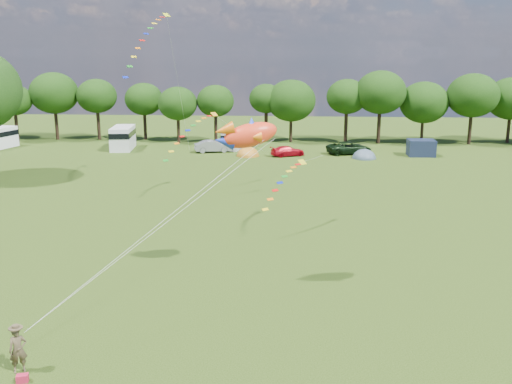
# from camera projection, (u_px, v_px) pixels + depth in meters

# --- Properties ---
(ground_plane) EXTENTS (180.00, 180.00, 0.00)m
(ground_plane) POSITION_uv_depth(u_px,v_px,m) (245.00, 303.00, 29.52)
(ground_plane) COLOR #183107
(ground_plane) RESTS_ON ground
(tree_line) EXTENTS (102.98, 10.98, 10.27)m
(tree_line) POSITION_uv_depth(u_px,v_px,m) (317.00, 98.00, 80.93)
(tree_line) COLOR black
(tree_line) RESTS_ON ground
(car_b) EXTENTS (4.73, 2.78, 1.57)m
(car_b) POSITION_uv_depth(u_px,v_px,m) (213.00, 146.00, 74.25)
(car_b) COLOR gray
(car_b) RESTS_ON ground
(car_c) EXTENTS (4.54, 3.34, 1.26)m
(car_c) POSITION_uv_depth(u_px,v_px,m) (288.00, 151.00, 71.54)
(car_c) COLOR #AE0A18
(car_c) RESTS_ON ground
(car_d) EXTENTS (6.35, 4.31, 1.59)m
(car_d) POSITION_uv_depth(u_px,v_px,m) (349.00, 148.00, 72.98)
(car_d) COLOR black
(car_d) RESTS_ON ground
(campervan_b) EXTENTS (3.40, 6.45, 3.02)m
(campervan_b) POSITION_uv_depth(u_px,v_px,m) (123.00, 137.00, 76.47)
(campervan_b) COLOR white
(campervan_b) RESTS_ON ground
(campervan_c) EXTENTS (3.77, 5.49, 2.48)m
(campervan_c) POSITION_uv_depth(u_px,v_px,m) (236.00, 139.00, 76.90)
(campervan_c) COLOR #B2B1B3
(campervan_c) RESTS_ON ground
(tent_orange) EXTENTS (2.92, 3.20, 2.28)m
(tent_orange) POSITION_uv_depth(u_px,v_px,m) (248.00, 156.00, 71.74)
(tent_orange) COLOR #BE731C
(tent_orange) RESTS_ON ground
(tent_greyblue) EXTENTS (2.99, 3.28, 2.23)m
(tent_greyblue) POSITION_uv_depth(u_px,v_px,m) (364.00, 158.00, 70.12)
(tent_greyblue) COLOR #435462
(tent_greyblue) RESTS_ON ground
(awning_navy) EXTENTS (3.26, 2.65, 2.04)m
(awning_navy) POSITION_uv_depth(u_px,v_px,m) (421.00, 148.00, 71.59)
(awning_navy) COLOR #171F38
(awning_navy) RESTS_ON ground
(kite_flyer) EXTENTS (0.84, 0.75, 1.93)m
(kite_flyer) POSITION_uv_depth(u_px,v_px,m) (18.00, 350.00, 22.99)
(kite_flyer) COLOR brown
(kite_flyer) RESTS_ON ground
(kite_bag) EXTENTS (0.51, 0.41, 0.32)m
(kite_bag) POSITION_uv_depth(u_px,v_px,m) (22.00, 378.00, 22.43)
(kite_bag) COLOR #C31C3D
(kite_bag) RESTS_ON ground
(fish_kite) EXTENTS (3.69, 2.02, 1.93)m
(fish_kite) POSITION_uv_depth(u_px,v_px,m) (245.00, 135.00, 30.26)
(fish_kite) COLOR #F53B1B
(fish_kite) RESTS_ON ground
(streamer_kite_a) EXTENTS (3.32, 5.60, 5.76)m
(streamer_kite_a) POSITION_uv_depth(u_px,v_px,m) (149.00, 35.00, 51.33)
(streamer_kite_a) COLOR #CAD419
(streamer_kite_a) RESTS_ON ground
(streamer_kite_b) EXTENTS (4.23, 4.65, 3.78)m
(streamer_kite_b) POSITION_uv_depth(u_px,v_px,m) (195.00, 129.00, 50.03)
(streamer_kite_b) COLOR orange
(streamer_kite_b) RESTS_ON ground
(streamer_kite_c) EXTENTS (3.12, 4.90, 2.78)m
(streamer_kite_c) POSITION_uv_depth(u_px,v_px,m) (288.00, 177.00, 41.20)
(streamer_kite_c) COLOR gold
(streamer_kite_c) RESTS_ON ground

